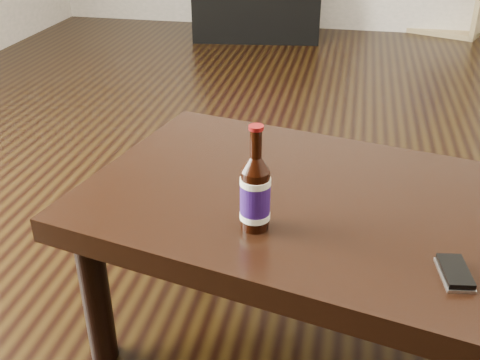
% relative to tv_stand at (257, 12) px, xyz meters
% --- Properties ---
extents(floor, '(5.00, 6.00, 0.01)m').
position_rel_tv_stand_xyz_m(floor, '(0.88, -2.65, -0.18)').
color(floor, black).
rests_on(floor, ground).
extents(tv_stand, '(0.92, 0.55, 0.35)m').
position_rel_tv_stand_xyz_m(tv_stand, '(0.00, 0.00, 0.00)').
color(tv_stand, black).
rests_on(tv_stand, floor).
extents(coffee_table, '(1.23, 0.88, 0.42)m').
position_rel_tv_stand_xyz_m(coffee_table, '(0.70, -2.95, 0.19)').
color(coffee_table, black).
rests_on(coffee_table, floor).
extents(beer_bottle, '(0.08, 0.08, 0.22)m').
position_rel_tv_stand_xyz_m(beer_bottle, '(0.54, -3.09, 0.32)').
color(beer_bottle, black).
rests_on(beer_bottle, coffee_table).
extents(phone, '(0.06, 0.10, 0.02)m').
position_rel_tv_stand_xyz_m(phone, '(0.91, -3.17, 0.25)').
color(phone, silver).
rests_on(phone, coffee_table).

